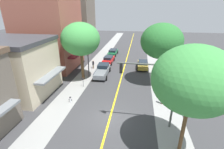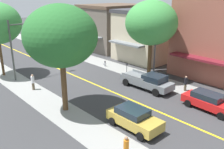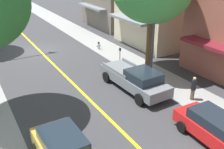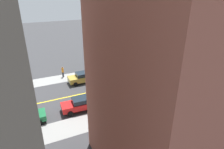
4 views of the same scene
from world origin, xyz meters
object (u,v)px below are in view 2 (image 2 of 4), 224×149
Objects in this scene: pedestrian_orange_shirt at (126,149)px; pedestrian_black_shirt at (186,83)px; gold_sedan_right_curb at (134,118)px; fire_hydrant at (105,64)px; street_lamp at (155,49)px; parking_meter at (127,67)px; red_sedan_left_curb at (209,101)px; street_tree_right_corner at (151,23)px; traffic_light_mast at (24,40)px; grey_pickup_truck at (148,81)px; pedestrian_white_shirt at (33,82)px; street_tree_left_far at (61,36)px.

pedestrian_black_shirt is (-12.60, -3.84, -0.08)m from pedestrian_orange_shirt.
fire_hydrant is at bearing 146.21° from gold_sedan_right_curb.
street_lamp reaches higher than gold_sedan_right_curb.
red_sedan_left_curb reaches higher than parking_meter.
gold_sedan_right_curb is (9.65, 6.60, -5.67)m from street_tree_right_corner.
street_tree_right_corner is 13.00m from gold_sedan_right_curb.
red_sedan_left_curb is at bearing -174.58° from pedestrian_orange_shirt.
parking_meter is 12.80m from gold_sedan_right_curb.
red_sedan_left_curb is at bearing 70.93° from gold_sedan_right_curb.
pedestrian_orange_shirt reaches higher than red_sedan_left_curb.
traffic_light_mast is (9.64, -7.15, 3.66)m from parking_meter.
grey_pickup_truck reaches higher than pedestrian_white_shirt.
grey_pickup_truck is at bearing 77.77° from fire_hydrant.
pedestrian_black_shirt is (-2.30, -3.76, 0.06)m from red_sedan_left_curb.
pedestrian_black_shirt is at bearing 94.66° from parking_meter.
gold_sedan_right_curb is 12.53m from pedestrian_white_shirt.
street_tree_left_far reaches higher than street_tree_right_corner.
street_lamp is at bearing 59.46° from pedestrian_white_shirt.
street_tree_right_corner is 11.72× the size of fire_hydrant.
pedestrian_orange_shirt is 13.17m from pedestrian_black_shirt.
street_tree_left_far is at bearing -129.88° from red_sedan_left_curb.
pedestrian_orange_shirt reaches higher than parking_meter.
pedestrian_white_shirt reaches higher than pedestrian_black_shirt.
pedestrian_orange_shirt is (12.27, 7.79, -2.87)m from street_lamp.
pedestrian_orange_shirt is at bearing 53.08° from fire_hydrant.
red_sedan_left_curb is 2.79× the size of pedestrian_white_shirt.
pedestrian_orange_shirt is (10.30, 0.08, 0.14)m from red_sedan_left_curb.
fire_hydrant is 0.18× the size of gold_sedan_right_curb.
pedestrian_orange_shirt is (10.12, 6.82, 0.06)m from grey_pickup_truck.
pedestrian_orange_shirt is 1.04× the size of pedestrian_white_shirt.
street_tree_right_corner is at bearing -117.65° from street_lamp.
traffic_light_mast is at bearing -154.65° from red_sedan_left_curb.
street_tree_left_far is 1.90× the size of red_sedan_left_curb.
gold_sedan_right_curb is (8.91, 13.78, 0.44)m from fire_hydrant.
street_lamp is 1.03× the size of grey_pickup_truck.
pedestrian_orange_shirt is at bearing -2.83° from pedestrian_white_shirt.
pedestrian_white_shirt reaches higher than gold_sedan_right_curb.
street_tree_left_far is 5.11× the size of pedestrian_orange_shirt.
red_sedan_left_curb is (1.65, 11.69, -0.12)m from parking_meter.
fire_hydrant is 4.44m from parking_meter.
pedestrian_orange_shirt is at bearing 32.43° from street_lamp.
pedestrian_orange_shirt reaches higher than pedestrian_white_shirt.
street_lamp is (-0.31, 3.97, 2.89)m from parking_meter.
street_lamp reaches higher than red_sedan_left_curb.
street_tree_right_corner reaches higher than pedestrian_black_shirt.
street_lamp is 4.95m from pedestrian_black_shirt.
traffic_light_mast is 20.81m from red_sedan_left_curb.
street_tree_right_corner is at bearing 123.45° from gold_sedan_right_curb.
gold_sedan_right_curb is at bearing 136.29° from pedestrian_black_shirt.
gold_sedan_right_curb is at bearing 109.93° from street_tree_left_far.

